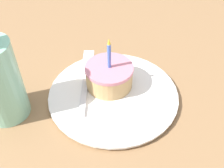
% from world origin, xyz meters
% --- Properties ---
extents(ground_plane, '(2.40, 2.40, 0.04)m').
position_xyz_m(ground_plane, '(0.00, 0.00, -0.02)').
color(ground_plane, olive).
rests_on(ground_plane, ground).
extents(plate, '(0.26, 0.26, 0.01)m').
position_xyz_m(plate, '(-0.00, 0.02, 0.01)').
color(plate, white).
rests_on(plate, ground_plane).
extents(cake_slice, '(0.10, 0.10, 0.11)m').
position_xyz_m(cake_slice, '(0.00, 0.05, 0.04)').
color(cake_slice, tan).
rests_on(cake_slice, plate).
extents(fork, '(0.09, 0.19, 0.01)m').
position_xyz_m(fork, '(-0.04, 0.09, 0.01)').
color(fork, silver).
rests_on(fork, plate).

